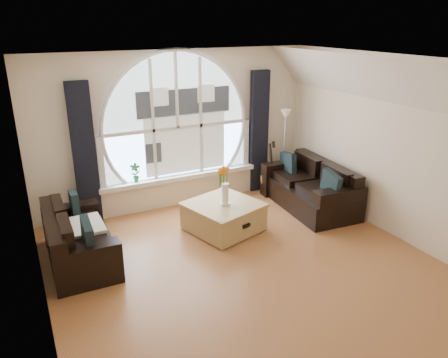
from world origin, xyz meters
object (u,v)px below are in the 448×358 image
(sofa_left, at_px, (79,234))
(vase_flowers, at_px, (225,181))
(guitar, at_px, (269,167))
(floor_lamp, at_px, (284,152))
(coffee_chest, at_px, (223,216))
(potted_plant, at_px, (135,173))
(sofa_right, at_px, (310,186))

(sofa_left, distance_m, vase_flowers, 2.23)
(vase_flowers, relative_size, guitar, 0.66)
(floor_lamp, relative_size, guitar, 1.51)
(coffee_chest, bearing_deg, sofa_left, 161.66)
(coffee_chest, bearing_deg, vase_flowers, -106.31)
(coffee_chest, distance_m, potted_plant, 1.72)
(sofa_left, bearing_deg, vase_flowers, -2.42)
(sofa_left, distance_m, floor_lamp, 4.08)
(guitar, bearing_deg, sofa_left, -167.85)
(floor_lamp, bearing_deg, guitar, 175.77)
(vase_flowers, xyz_separation_m, floor_lamp, (1.77, 1.04, -0.05))
(sofa_right, relative_size, vase_flowers, 2.58)
(sofa_right, distance_m, coffee_chest, 1.76)
(vase_flowers, bearing_deg, potted_plant, 126.98)
(coffee_chest, distance_m, vase_flowers, 0.60)
(potted_plant, bearing_deg, coffee_chest, -51.91)
(coffee_chest, height_order, floor_lamp, floor_lamp)
(guitar, bearing_deg, potted_plant, 170.88)
(vase_flowers, distance_m, floor_lamp, 2.06)
(sofa_right, xyz_separation_m, floor_lamp, (0.02, 0.87, 0.40))
(sofa_right, bearing_deg, sofa_left, -174.77)
(coffee_chest, xyz_separation_m, potted_plant, (-1.02, 1.30, 0.47))
(coffee_chest, bearing_deg, floor_lamp, 12.32)
(floor_lamp, bearing_deg, potted_plant, 173.57)
(guitar, distance_m, potted_plant, 2.51)
(sofa_left, height_order, vase_flowers, vase_flowers)
(coffee_chest, relative_size, floor_lamp, 0.64)
(sofa_left, xyz_separation_m, guitar, (3.65, 0.95, 0.13))
(sofa_left, distance_m, coffee_chest, 2.19)
(sofa_left, height_order, potted_plant, potted_plant)
(vase_flowers, distance_m, guitar, 1.84)
(guitar, xyz_separation_m, potted_plant, (-2.49, 0.29, 0.19))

